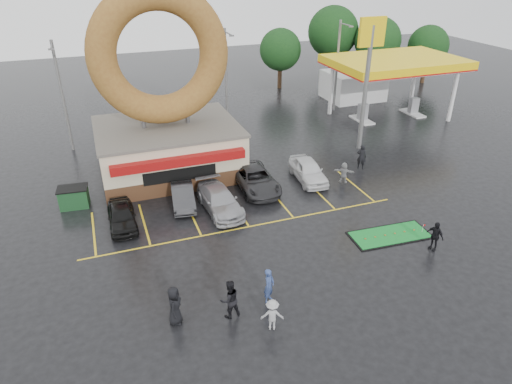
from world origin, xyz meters
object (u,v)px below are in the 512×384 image
object	(u,v)px
car_dgrey	(183,196)
car_white	(308,170)
donut_shop	(166,115)
car_black	(122,216)
gas_station	(376,74)
shell_sign	(369,60)
streetlight_mid	(226,77)
putting_green	(390,235)
dumpster	(74,198)
streetlight_left	(62,95)
person_cameraman	(435,236)
person_blue	(269,286)
streetlight_right	(338,64)
car_grey	(255,179)
car_silver	(220,200)

from	to	relation	value
car_dgrey	car_white	size ratio (longest dim) A/B	0.89
donut_shop	car_black	size ratio (longest dim) A/B	3.34
gas_station	shell_sign	bearing A→B (deg)	-128.07
streetlight_mid	putting_green	distance (m)	22.14
shell_sign	car_white	xyz separation A→B (m)	(-6.81, -4.02, -6.60)
dumpster	car_white	bearing A→B (deg)	-0.24
streetlight_left	car_white	distance (m)	20.51
putting_green	car_black	bearing A→B (deg)	155.97
streetlight_mid	person_cameraman	size ratio (longest dim) A/B	5.10
gas_station	car_white	distance (m)	19.16
person_blue	putting_green	size ratio (longest dim) A/B	0.38
streetlight_left	car_white	bearing A→B (deg)	-36.39
gas_station	car_white	bearing A→B (deg)	-136.82
donut_shop	gas_station	size ratio (longest dim) A/B	0.99
person_cameraman	putting_green	world-z (taller)	person_cameraman
streetlight_right	car_white	xyz separation A→B (m)	(-9.81, -13.93, -4.01)
streetlight_right	shell_sign	bearing A→B (deg)	-106.83
shell_sign	dumpster	size ratio (longest dim) A/B	5.89
dumpster	putting_green	world-z (taller)	dumpster
shell_sign	car_black	bearing A→B (deg)	-163.98
gas_station	person_cameraman	size ratio (longest dim) A/B	7.74
gas_station	car_dgrey	bearing A→B (deg)	-149.91
car_white	putting_green	bearing A→B (deg)	-76.04
car_dgrey	person_blue	bearing A→B (deg)	-72.76
gas_station	streetlight_mid	distance (m)	16.04
shell_sign	person_blue	world-z (taller)	shell_sign
person_blue	dumpster	xyz separation A→B (m)	(-8.65, 12.95, -0.28)
person_cameraman	shell_sign	bearing A→B (deg)	148.06
person_blue	streetlight_mid	bearing A→B (deg)	33.09
streetlight_left	car_white	world-z (taller)	streetlight_left
streetlight_right	car_dgrey	bearing A→B (deg)	-143.09
streetlight_left	car_grey	world-z (taller)	streetlight_left
car_white	person_cameraman	distance (m)	10.75
dumpster	person_cameraman	bearing A→B (deg)	-26.65
gas_station	shell_sign	xyz separation A→B (m)	(-7.00, -8.94, 3.68)
streetlight_right	person_blue	size ratio (longest dim) A/B	4.85
car_silver	putting_green	world-z (taller)	car_silver
car_black	car_dgrey	distance (m)	4.25
person_blue	car_silver	bearing A→B (deg)	44.23
streetlight_mid	putting_green	xyz separation A→B (m)	(3.55, -21.33, -4.74)
gas_station	car_black	distance (m)	31.13
streetlight_right	putting_green	xyz separation A→B (m)	(-8.45, -22.33, -4.74)
car_white	dumpster	xyz separation A→B (m)	(-16.15, 1.75, -0.13)
car_grey	car_white	xyz separation A→B (m)	(4.11, -0.02, 0.02)
putting_green	shell_sign	bearing A→B (deg)	66.30
streetlight_right	person_cameraman	bearing A→B (deg)	-106.05
shell_sign	car_black	distance (m)	22.10
streetlight_mid	dumpster	size ratio (longest dim) A/B	5.00
person_blue	dumpster	world-z (taller)	person_blue
gas_station	putting_green	size ratio (longest dim) A/B	2.76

